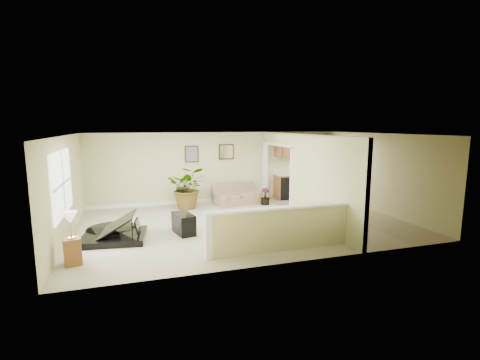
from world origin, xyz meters
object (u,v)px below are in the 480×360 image
object	(u,v)px
loveseat	(236,194)
accent_table	(183,195)
piano	(112,215)
piano_bench	(184,224)
palm_plant	(188,188)
small_plant	(265,198)
lamp_stand	(72,242)

from	to	relation	value
loveseat	accent_table	bearing A→B (deg)	172.50
piano	piano_bench	bearing A→B (deg)	3.04
piano	loveseat	world-z (taller)	piano
palm_plant	piano_bench	bearing A→B (deg)	-101.41
piano	accent_table	size ratio (longest dim) A/B	2.87
palm_plant	small_plant	size ratio (longest dim) A/B	2.60
piano	accent_table	distance (m)	3.49
accent_table	palm_plant	xyz separation A→B (m)	(0.16, -0.18, 0.27)
piano_bench	small_plant	size ratio (longest dim) A/B	1.34
piano	small_plant	bearing A→B (deg)	32.38
piano	lamp_stand	distance (m)	1.62
piano	lamp_stand	bearing A→B (deg)	-107.78
loveseat	piano	bearing A→B (deg)	-153.87
small_plant	palm_plant	bearing A→B (deg)	174.13
piano	loveseat	bearing A→B (deg)	42.21
piano	palm_plant	distance (m)	3.45
accent_table	piano	bearing A→B (deg)	-127.19
palm_plant	lamp_stand	world-z (taller)	palm_plant
piano_bench	loveseat	bearing A→B (deg)	52.13
piano_bench	accent_table	size ratio (longest dim) A/B	1.17
accent_table	piano_bench	bearing A→B (deg)	-97.66
piano	piano_bench	world-z (taller)	piano
accent_table	small_plant	size ratio (longest dim) A/B	1.14
accent_table	lamp_stand	xyz separation A→B (m)	(-2.79, -4.25, 0.03)
piano	accent_table	xyz separation A→B (m)	(2.11, 2.78, -0.16)
palm_plant	lamp_stand	distance (m)	5.03
piano	piano_bench	size ratio (longest dim) A/B	2.45
palm_plant	lamp_stand	xyz separation A→B (m)	(-2.94, -4.07, -0.24)
palm_plant	small_plant	world-z (taller)	palm_plant
palm_plant	loveseat	bearing A→B (deg)	7.55
loveseat	piano_bench	bearing A→B (deg)	-136.94
accent_table	lamp_stand	world-z (taller)	lamp_stand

